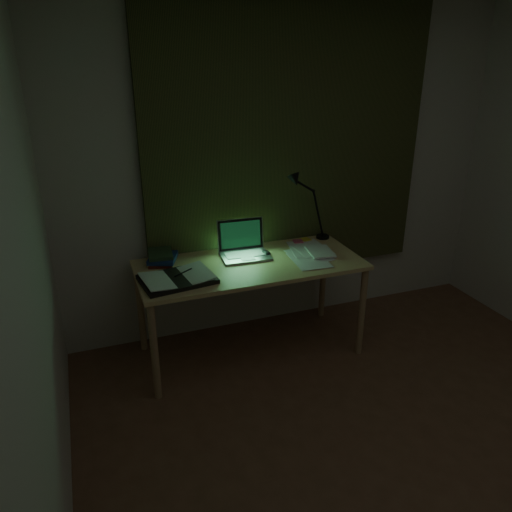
{
  "coord_description": "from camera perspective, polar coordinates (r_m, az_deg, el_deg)",
  "views": [
    {
      "loc": [
        -1.52,
        -1.44,
        2.11
      ],
      "look_at": [
        -0.45,
        1.46,
        0.82
      ],
      "focal_mm": 35.0,
      "sensor_mm": 36.0,
      "label": 1
    }
  ],
  "objects": [
    {
      "name": "loose_papers",
      "position": [
        3.67,
        6.42,
        0.44
      ],
      "size": [
        0.44,
        0.46,
        0.02
      ],
      "primitive_type": null,
      "rotation": [
        0.0,
        0.0,
        -0.17
      ],
      "color": "white",
      "rests_on": "desk"
    },
    {
      "name": "curtain",
      "position": [
        3.78,
        3.86,
        12.57
      ],
      "size": [
        2.2,
        0.06,
        2.0
      ],
      "primitive_type": "cube",
      "color": "#2F371B",
      "rests_on": "wall_back"
    },
    {
      "name": "floor",
      "position": [
        2.97,
        19.97,
        -24.29
      ],
      "size": [
        3.5,
        4.0,
        0.0
      ],
      "primitive_type": "cube",
      "color": "brown",
      "rests_on": "ground"
    },
    {
      "name": "open_textbook",
      "position": [
        3.26,
        -8.99,
        -2.53
      ],
      "size": [
        0.5,
        0.38,
        0.04
      ],
      "primitive_type": null,
      "rotation": [
        0.0,
        0.0,
        0.13
      ],
      "color": "silver",
      "rests_on": "desk"
    },
    {
      "name": "desk",
      "position": [
        3.65,
        -0.65,
        -6.0
      ],
      "size": [
        1.58,
        0.69,
        0.72
      ],
      "primitive_type": null,
      "color": "tan",
      "rests_on": "floor"
    },
    {
      "name": "sticky_yellow",
      "position": [
        3.92,
        5.67,
        1.86
      ],
      "size": [
        0.08,
        0.08,
        0.02
      ],
      "primitive_type": "cube",
      "rotation": [
        0.0,
        0.0,
        0.19
      ],
      "color": "yellow",
      "rests_on": "desk"
    },
    {
      "name": "desk_lamp",
      "position": [
        3.9,
        7.83,
        5.89
      ],
      "size": [
        0.4,
        0.33,
        0.56
      ],
      "primitive_type": null,
      "rotation": [
        0.0,
        0.0,
        -0.13
      ],
      "color": "black",
      "rests_on": "desk"
    },
    {
      "name": "laptop",
      "position": [
        3.54,
        -1.22,
        1.69
      ],
      "size": [
        0.37,
        0.41,
        0.25
      ],
      "primitive_type": null,
      "rotation": [
        0.0,
        0.0,
        -0.06
      ],
      "color": "#B3B3B8",
      "rests_on": "desk"
    },
    {
      "name": "mouse",
      "position": [
        3.62,
        1.19,
        0.36
      ],
      "size": [
        0.07,
        0.09,
        0.03
      ],
      "primitive_type": "ellipsoid",
      "rotation": [
        0.0,
        0.0,
        0.15
      ],
      "color": "black",
      "rests_on": "desk"
    },
    {
      "name": "wall_left",
      "position": [
        1.7,
        -25.45,
        -10.23
      ],
      "size": [
        0.0,
        4.0,
        2.5
      ],
      "primitive_type": "cube",
      "color": "beige",
      "rests_on": "ground"
    },
    {
      "name": "sticky_pink",
      "position": [
        3.87,
        4.83,
        1.63
      ],
      "size": [
        0.08,
        0.08,
        0.02
      ],
      "primitive_type": "cube",
      "rotation": [
        0.0,
        0.0,
        -0.18
      ],
      "color": "#E15775",
      "rests_on": "desk"
    },
    {
      "name": "book_stack",
      "position": [
        3.54,
        -10.71,
        -0.14
      ],
      "size": [
        0.23,
        0.25,
        0.09
      ],
      "primitive_type": null,
      "rotation": [
        0.0,
        0.0,
        -0.23
      ],
      "color": "silver",
      "rests_on": "desk"
    },
    {
      "name": "wall_back",
      "position": [
        3.86,
        3.54,
        9.75
      ],
      "size": [
        3.5,
        0.0,
        2.5
      ],
      "primitive_type": "cube",
      "color": "beige",
      "rests_on": "ground"
    }
  ]
}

